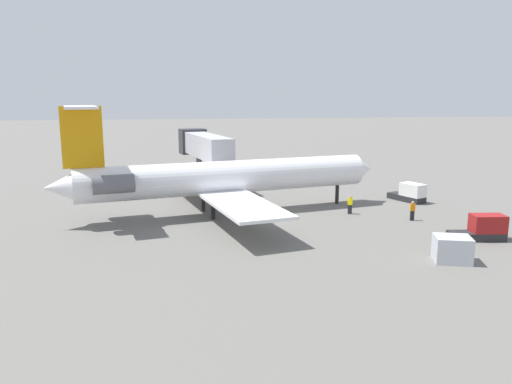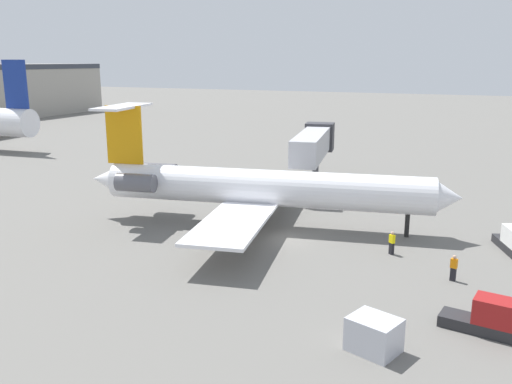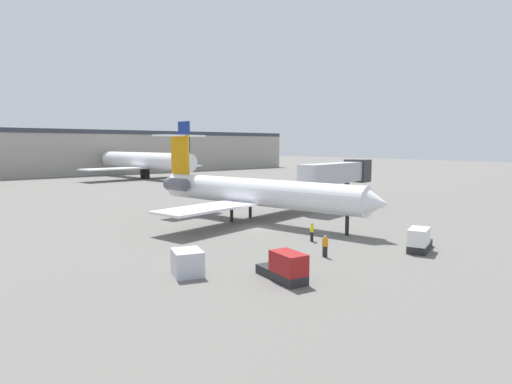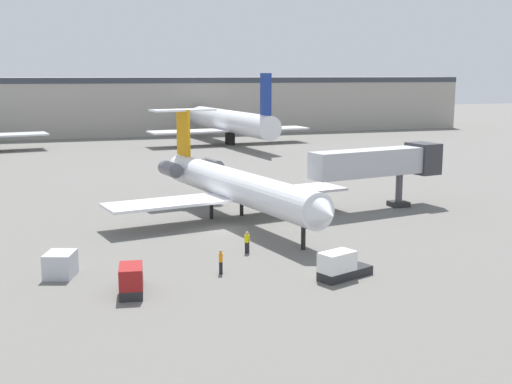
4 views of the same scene
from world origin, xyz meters
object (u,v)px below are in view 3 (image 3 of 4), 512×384
Objects in this scene: ground_crew_loader at (312,232)px; cargo_container_uld at (187,263)px; baggage_tug_trailing at (285,268)px; baggage_tug_lead at (419,241)px; ground_crew_marshaller at (325,246)px; parked_airliner_west_mid at (145,161)px; regional_jet at (249,191)px; jet_bridge at (340,173)px.

ground_crew_loader is 13.74m from cargo_container_uld.
cargo_container_uld is (-4.05, 5.02, -0.01)m from baggage_tug_trailing.
baggage_tug_trailing is at bearing 174.51° from baggage_tug_lead.
ground_crew_loader is 8.91m from baggage_tug_lead.
parked_airliner_west_mid reaches higher than ground_crew_marshaller.
baggage_tug_lead is at bearing -63.27° from ground_crew_loader.
baggage_tug_lead is at bearing -19.71° from cargo_container_uld.
ground_crew_loader is at bearing 6.82° from cargo_container_uld.
regional_jet is 16.98m from ground_crew_marshaller.
cargo_container_uld is at bearing 128.93° from baggage_tug_trailing.
baggage_tug_lead is (7.26, -3.57, -0.02)m from ground_crew_marshaller.
regional_jet is at bearing -178.92° from jet_bridge.
baggage_tug_trailing reaches higher than ground_crew_loader.
jet_bridge is 33.54m from baggage_tug_trailing.
regional_jet is 11.35× the size of cargo_container_uld.
parked_airliner_west_mid is at bearing 74.17° from regional_jet.
ground_crew_marshaller is 1.00× the size of ground_crew_loader.
baggage_tug_lead is 18.75m from cargo_container_uld.
ground_crew_loader is (3.25, 4.38, 0.00)m from ground_crew_marshaller.
cargo_container_uld is at bearing 165.18° from ground_crew_marshaller.
cargo_container_uld is at bearing -140.32° from regional_jet.
baggage_tug_trailing is at bearing -160.31° from ground_crew_marshaller.
jet_bridge is 27.11m from ground_crew_marshaller.
regional_jet is 19.71m from baggage_tug_lead.
baggage_tug_lead reaches higher than ground_crew_marshaller.
ground_crew_loader is at bearing -100.75° from regional_jet.
jet_bridge reaches higher than ground_crew_loader.
baggage_tug_trailing is at bearing -110.03° from parked_airliner_west_mid.
regional_jet is 11.97m from ground_crew_loader.
ground_crew_marshaller is (-5.44, -15.88, -2.52)m from regional_jet.
cargo_container_uld is at bearing -157.10° from jet_bridge.
baggage_tug_lead reaches higher than ground_crew_loader.
baggage_tug_lead is (-14.15, -19.76, -3.84)m from jet_bridge.
regional_jet is at bearing 39.68° from cargo_container_uld.
baggage_tug_lead is 1.57× the size of cargo_container_uld.
jet_bridge reaches higher than ground_crew_marshaller.
jet_bridge is 21.99m from ground_crew_loader.
ground_crew_marshaller is 0.04× the size of parked_airliner_west_mid.
regional_jet reaches higher than baggage_tug_trailing.
regional_jet is at bearing 71.10° from ground_crew_marshaller.
regional_jet reaches higher than baggage_tug_lead.
baggage_tug_lead is 13.66m from baggage_tug_trailing.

